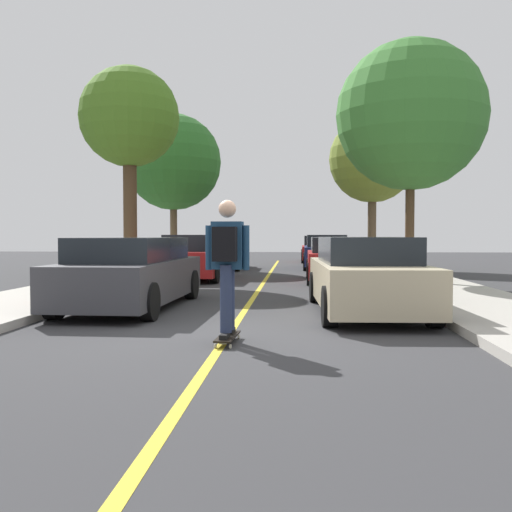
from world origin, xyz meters
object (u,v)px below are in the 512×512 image
object	(u,v)px
parked_car_right_nearest	(365,276)
skateboard	(228,337)
parked_car_left_near	(196,257)
parked_car_left_far	(220,253)
street_tree_right_near	(372,160)
parked_car_right_far	(326,252)
street_tree_left_nearest	(129,119)
parked_car_right_near	(337,260)
street_tree_left_near	(173,162)
parked_car_right_farthest	(319,249)
skateboarder	(227,259)
street_tree_right_nearest	(411,116)
parked_car_left_nearest	(132,273)
fire_hydrant	(48,285)

from	to	relation	value
parked_car_right_nearest	skateboard	world-z (taller)	parked_car_right_nearest
parked_car_left_near	parked_car_left_far	xyz separation A→B (m)	(-0.00, 5.72, -0.03)
street_tree_right_near	skateboard	distance (m)	17.76
parked_car_right_nearest	parked_car_left_near	bearing A→B (deg)	120.19
parked_car_right_far	street_tree_left_nearest	bearing A→B (deg)	-132.36
parked_car_right_near	street_tree_left_near	world-z (taller)	street_tree_left_near
parked_car_right_farthest	skateboarder	size ratio (longest dim) A/B	2.61
parked_car_left_far	parked_car_left_near	bearing A→B (deg)	-89.99
parked_car_left_near	parked_car_right_nearest	size ratio (longest dim) A/B	0.93
street_tree_left_nearest	skateboard	world-z (taller)	street_tree_left_nearest
parked_car_right_nearest	skateboarder	size ratio (longest dim) A/B	2.67
street_tree_right_nearest	skateboard	world-z (taller)	street_tree_right_nearest
skateboarder	skateboard	bearing A→B (deg)	86.83
parked_car_left_far	skateboarder	distance (m)	16.65
parked_car_left_far	parked_car_right_farthest	world-z (taller)	parked_car_right_farthest
parked_car_right_far	parked_car_left_nearest	bearing A→B (deg)	-108.38
street_tree_right_nearest	fire_hydrant	bearing A→B (deg)	-143.80
street_tree_left_nearest	skateboard	distance (m)	11.81
parked_car_left_nearest	parked_car_left_far	world-z (taller)	parked_car_left_nearest
parked_car_right_near	street_tree_left_near	distance (m)	9.56
parked_car_left_near	skateboard	bearing A→B (deg)	-77.98
parked_car_right_near	parked_car_right_far	xyz separation A→B (m)	(-0.00, 6.74, 0.04)
parked_car_right_farthest	parked_car_right_far	bearing A→B (deg)	-90.00
parked_car_right_nearest	parked_car_right_near	world-z (taller)	parked_car_right_nearest
skateboarder	parked_car_right_near	bearing A→B (deg)	78.00
parked_car_right_near	skateboard	size ratio (longest dim) A/B	5.00
parked_car_left_near	parked_car_right_nearest	bearing A→B (deg)	-59.81
parked_car_right_nearest	fire_hydrant	size ratio (longest dim) A/B	6.76
parked_car_left_near	parked_car_right_nearest	world-z (taller)	parked_car_left_near
street_tree_left_near	fire_hydrant	world-z (taller)	street_tree_left_near
parked_car_right_far	street_tree_left_near	size ratio (longest dim) A/B	0.74
parked_car_left_nearest	street_tree_right_nearest	size ratio (longest dim) A/B	0.71
street_tree_left_nearest	street_tree_right_nearest	bearing A→B (deg)	-7.54
parked_car_left_near	skateboard	distance (m)	10.99
street_tree_left_nearest	fire_hydrant	size ratio (longest dim) A/B	9.18
parked_car_left_far	street_tree_left_near	world-z (taller)	street_tree_left_near
parked_car_left_near	parked_car_left_far	distance (m)	5.72
parked_car_right_near	street_tree_right_near	size ratio (longest dim) A/B	0.68
parked_car_left_nearest	parked_car_right_farthest	bearing A→B (deg)	77.16
parked_car_left_near	street_tree_left_nearest	xyz separation A→B (m)	(-1.91, -0.83, 4.27)
street_tree_right_nearest	parked_car_left_near	bearing A→B (deg)	163.19
street_tree_left_near	street_tree_right_near	world-z (taller)	street_tree_left_near
parked_car_left_nearest	parked_car_right_far	distance (m)	14.09
parked_car_left_nearest	parked_car_left_far	size ratio (longest dim) A/B	1.04
parked_car_right_nearest	parked_car_right_far	bearing A→B (deg)	90.00
street_tree_left_near	street_tree_left_nearest	bearing A→B (deg)	-90.00
parked_car_right_nearest	parked_car_right_near	xyz separation A→B (m)	(0.00, 7.03, -0.01)
parked_car_left_near	fire_hydrant	bearing A→B (deg)	-101.08
parked_car_right_farthest	parked_car_left_far	bearing A→B (deg)	-124.22
parked_car_right_near	parked_car_right_far	distance (m)	6.74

